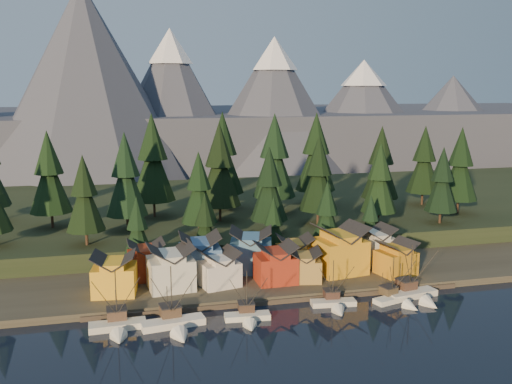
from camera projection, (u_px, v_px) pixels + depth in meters
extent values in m
plane|color=black|center=(304.00, 333.00, 103.62)|extent=(500.00, 500.00, 0.00)
cube|color=#343025|center=(254.00, 264.00, 141.70)|extent=(400.00, 50.00, 1.50)
cube|color=black|center=(219.00, 212.00, 189.06)|extent=(420.00, 100.00, 6.00)
cube|color=#4B4036|center=(280.00, 298.00, 119.29)|extent=(80.00, 4.00, 1.00)
cube|color=#4D5064|center=(174.00, 137.00, 330.17)|extent=(560.00, 160.00, 30.00)
cone|color=#4D5064|center=(85.00, 84.00, 256.95)|extent=(100.00, 100.00, 90.00)
cone|color=#4D5064|center=(171.00, 102.00, 285.01)|extent=(80.00, 80.00, 72.00)
cone|color=white|center=(170.00, 46.00, 279.95)|extent=(22.40, 22.40, 17.28)
cone|color=#4D5064|center=(274.00, 106.00, 285.40)|extent=(84.00, 84.00, 68.00)
cone|color=white|center=(274.00, 53.00, 280.63)|extent=(23.52, 23.52, 16.32)
cone|color=#4D5064|center=(362.00, 113.00, 314.26)|extent=(92.00, 92.00, 58.00)
cone|color=white|center=(364.00, 73.00, 310.18)|extent=(25.76, 25.76, 13.92)
cone|color=#4D5064|center=(451.00, 118.00, 336.43)|extent=(88.00, 88.00, 50.00)
cube|color=beige|center=(118.00, 327.00, 105.56)|extent=(10.52, 3.75, 1.76)
cone|color=beige|center=(119.00, 340.00, 100.18)|extent=(3.45, 3.69, 3.30)
cube|color=black|center=(118.00, 330.00, 105.68)|extent=(10.77, 3.81, 0.39)
cube|color=brown|center=(117.00, 314.00, 107.04)|extent=(3.66, 3.45, 1.98)
cube|color=#272524|center=(117.00, 309.00, 106.84)|extent=(3.89, 3.68, 0.22)
cylinder|color=black|center=(116.00, 296.00, 105.09)|extent=(0.20, 0.20, 9.91)
cylinder|color=black|center=(116.00, 302.00, 108.79)|extent=(0.15, 0.15, 4.85)
cube|color=silver|center=(173.00, 324.00, 106.64)|extent=(12.21, 4.99, 1.82)
cone|color=silver|center=(182.00, 338.00, 100.68)|extent=(3.93, 4.47, 3.42)
cube|color=black|center=(173.00, 328.00, 106.77)|extent=(12.50, 5.08, 0.40)
cube|color=brown|center=(170.00, 311.00, 108.30)|extent=(4.07, 3.88, 2.05)
cube|color=#272524|center=(170.00, 305.00, 108.09)|extent=(4.33, 4.13, 0.23)
cylinder|color=black|center=(171.00, 293.00, 106.20)|extent=(0.20, 0.20, 10.25)
cylinder|color=black|center=(167.00, 299.00, 110.25)|extent=(0.16, 0.16, 5.01)
cube|color=silver|center=(247.00, 317.00, 109.93)|extent=(9.01, 3.57, 1.51)
cone|color=silver|center=(251.00, 328.00, 105.23)|extent=(3.07, 3.24, 2.82)
cube|color=black|center=(247.00, 320.00, 110.03)|extent=(9.23, 3.63, 0.33)
cube|color=#453125|center=(246.00, 307.00, 111.22)|extent=(3.24, 3.07, 1.69)
cube|color=#272524|center=(246.00, 302.00, 111.05)|extent=(3.45, 3.27, 0.19)
cylinder|color=black|center=(247.00, 292.00, 109.54)|extent=(0.17, 0.17, 8.47)
cylinder|color=black|center=(245.00, 297.00, 112.75)|extent=(0.13, 0.13, 4.14)
cube|color=beige|center=(333.00, 304.00, 116.82)|extent=(9.42, 3.76, 1.49)
cone|color=beige|center=(340.00, 313.00, 111.91)|extent=(3.11, 3.41, 2.79)
cube|color=black|center=(333.00, 306.00, 116.92)|extent=(9.64, 3.83, 0.33)
cube|color=#452D24|center=(331.00, 294.00, 118.19)|extent=(3.26, 3.09, 1.67)
cube|color=#272524|center=(331.00, 290.00, 118.01)|extent=(3.46, 3.30, 0.19)
cylinder|color=black|center=(333.00, 280.00, 116.46)|extent=(0.17, 0.17, 8.37)
cylinder|color=black|center=(329.00, 285.00, 119.80)|extent=(0.13, 0.13, 4.09)
cube|color=white|center=(394.00, 300.00, 119.01)|extent=(9.79, 5.35, 1.48)
cone|color=white|center=(412.00, 308.00, 114.63)|extent=(3.58, 3.87, 2.78)
cube|color=black|center=(394.00, 302.00, 119.11)|extent=(10.02, 5.46, 0.32)
cube|color=brown|center=(389.00, 291.00, 120.20)|extent=(3.64, 3.52, 1.67)
cube|color=#272524|center=(389.00, 286.00, 120.03)|extent=(3.87, 3.75, 0.19)
cylinder|color=black|center=(393.00, 277.00, 118.59)|extent=(0.17, 0.17, 8.35)
cylinder|color=black|center=(382.00, 282.00, 121.61)|extent=(0.13, 0.13, 4.08)
cube|color=silver|center=(412.00, 295.00, 121.38)|extent=(11.51, 5.15, 1.79)
cone|color=silver|center=(431.00, 305.00, 115.87)|extent=(3.93, 4.30, 3.35)
cube|color=black|center=(412.00, 298.00, 121.50)|extent=(11.78, 5.25, 0.39)
cube|color=#4C3428|center=(406.00, 284.00, 122.89)|extent=(4.08, 3.90, 2.01)
cube|color=#272524|center=(407.00, 279.00, 122.69)|extent=(4.34, 4.16, 0.22)
cylinder|color=black|center=(411.00, 268.00, 120.90)|extent=(0.20, 0.20, 10.05)
cylinder|color=black|center=(400.00, 274.00, 124.68)|extent=(0.16, 0.16, 4.91)
cube|color=gold|center=(115.00, 280.00, 118.71)|extent=(9.59, 8.64, 6.00)
cube|color=gold|center=(114.00, 263.00, 118.04)|extent=(5.67, 8.01, 1.23)
cube|color=beige|center=(171.00, 273.00, 121.60)|extent=(10.09, 9.17, 6.73)
cube|color=beige|center=(170.00, 255.00, 120.86)|extent=(5.90, 8.59, 1.31)
cube|color=silver|center=(219.00, 273.00, 123.89)|extent=(9.47, 9.08, 5.31)
cube|color=silver|center=(218.00, 259.00, 123.30)|extent=(5.95, 8.10, 1.12)
cube|color=maroon|center=(275.00, 269.00, 125.96)|extent=(8.66, 7.67, 6.03)
cube|color=maroon|center=(276.00, 253.00, 125.30)|extent=(4.81, 7.46, 1.20)
cube|color=olive|center=(304.00, 269.00, 127.19)|extent=(8.17, 8.17, 4.94)
cube|color=olive|center=(305.00, 257.00, 126.65)|extent=(5.09, 7.41, 0.97)
cube|color=gold|center=(340.00, 256.00, 132.07)|extent=(12.06, 10.65, 7.92)
cube|color=gold|center=(340.00, 236.00, 131.21)|extent=(7.25, 9.70, 1.51)
cube|color=#BE7F1A|center=(396.00, 263.00, 131.09)|extent=(9.24, 8.52, 5.40)
cube|color=#BE7F1A|center=(396.00, 249.00, 130.50)|extent=(5.77, 7.56, 1.10)
cube|color=maroon|center=(147.00, 265.00, 128.04)|extent=(8.33, 7.49, 6.19)
cube|color=maroon|center=(146.00, 250.00, 127.37)|extent=(4.74, 7.16, 1.12)
cube|color=#3B5D8B|center=(200.00, 262.00, 128.87)|extent=(9.17, 8.63, 7.26)
cube|color=#3B5D8B|center=(200.00, 244.00, 128.09)|extent=(5.15, 8.35, 1.26)
cube|color=teal|center=(251.00, 256.00, 133.30)|extent=(11.28, 10.27, 7.15)
cube|color=teal|center=(251.00, 239.00, 132.52)|extent=(7.10, 9.01, 1.34)
cube|color=#BB8830|center=(295.00, 258.00, 134.09)|extent=(8.67, 7.37, 5.72)
cube|color=#BB8830|center=(295.00, 244.00, 133.46)|extent=(5.02, 6.91, 1.14)
cube|color=silver|center=(341.00, 253.00, 137.08)|extent=(9.00, 8.23, 6.30)
cube|color=silver|center=(341.00, 238.00, 136.39)|extent=(5.37, 7.60, 1.14)
cube|color=beige|center=(374.00, 250.00, 139.08)|extent=(8.87, 8.40, 6.67)
cube|color=beige|center=(375.00, 234.00, 138.36)|extent=(5.17, 7.92, 1.15)
cylinder|color=#332319|center=(52.00, 219.00, 155.56)|extent=(0.70, 0.70, 4.69)
cone|color=black|center=(50.00, 183.00, 153.68)|extent=(11.46, 11.46, 16.15)
cone|color=black|center=(48.00, 152.00, 152.14)|extent=(7.82, 7.82, 11.72)
cylinder|color=#332319|center=(87.00, 237.00, 138.82)|extent=(0.70, 0.70, 3.91)
cone|color=black|center=(85.00, 203.00, 137.25)|extent=(9.56, 9.56, 13.47)
cone|color=black|center=(83.00, 175.00, 135.97)|extent=(6.52, 6.52, 9.78)
cylinder|color=#332319|center=(128.00, 222.00, 152.51)|extent=(0.70, 0.70, 4.66)
cone|color=black|center=(126.00, 185.00, 150.64)|extent=(11.40, 11.40, 16.07)
cone|color=black|center=(125.00, 154.00, 149.11)|extent=(7.77, 7.77, 11.66)
cylinder|color=#332319|center=(154.00, 208.00, 168.62)|extent=(0.70, 0.70, 5.38)
cone|color=black|center=(153.00, 169.00, 166.46)|extent=(13.15, 13.15, 18.53)
cone|color=black|center=(152.00, 136.00, 164.70)|extent=(8.96, 8.96, 13.45)
cylinder|color=#332319|center=(200.00, 229.00, 147.17)|extent=(0.70, 0.70, 3.87)
cone|color=black|center=(199.00, 197.00, 145.62)|extent=(9.47, 9.47, 13.35)
cone|color=black|center=(199.00, 170.00, 144.34)|extent=(6.46, 6.46, 9.69)
cylinder|color=#332319|center=(220.00, 213.00, 163.24)|extent=(0.70, 0.70, 4.98)
cone|color=black|center=(220.00, 175.00, 161.24)|extent=(12.18, 12.18, 17.16)
cone|color=black|center=(219.00, 144.00, 159.61)|extent=(8.30, 8.30, 12.45)
cylinder|color=#332319|center=(269.00, 226.00, 149.38)|extent=(0.70, 0.70, 4.05)
cone|color=black|center=(269.00, 193.00, 147.76)|extent=(9.90, 9.90, 13.96)
cone|color=black|center=(269.00, 166.00, 146.42)|extent=(6.75, 6.75, 10.13)
cylinder|color=#332319|center=(274.00, 204.00, 174.03)|extent=(0.70, 0.70, 5.33)
cone|color=black|center=(274.00, 167.00, 171.90)|extent=(13.02, 13.02, 18.35)
cone|color=black|center=(275.00, 135.00, 170.15)|extent=(8.88, 8.88, 13.32)
cylinder|color=#332319|center=(318.00, 216.00, 159.71)|extent=(0.70, 0.70, 4.41)
cone|color=black|center=(318.00, 183.00, 157.95)|extent=(10.78, 10.78, 15.18)
cone|color=black|center=(319.00, 155.00, 156.50)|extent=(7.35, 7.35, 11.02)
cylinder|color=#332319|center=(315.00, 197.00, 185.36)|extent=(0.70, 0.70, 5.26)
cone|color=black|center=(316.00, 162.00, 183.25)|extent=(12.87, 12.87, 18.13)
cone|color=black|center=(316.00, 133.00, 181.52)|extent=(8.77, 8.77, 13.16)
cylinder|color=#332319|center=(378.00, 218.00, 158.64)|extent=(0.70, 0.70, 4.08)
cone|color=black|center=(379.00, 187.00, 157.01)|extent=(9.96, 9.96, 14.04)
cone|color=black|center=(380.00, 161.00, 155.67)|extent=(6.79, 6.79, 10.19)
cylinder|color=#332319|center=(379.00, 204.00, 175.72)|extent=(0.70, 0.70, 4.64)
cone|color=black|center=(381.00, 172.00, 173.86)|extent=(11.35, 11.35, 15.99)
cone|color=black|center=(382.00, 145.00, 172.33)|extent=(7.74, 7.74, 11.60)
cylinder|color=#332319|center=(440.00, 216.00, 160.89)|extent=(0.70, 0.70, 3.81)
cone|color=black|center=(442.00, 188.00, 159.37)|extent=(9.32, 9.32, 13.13)
cone|color=black|center=(443.00, 164.00, 158.12)|extent=(6.35, 6.35, 9.53)
cylinder|color=#332319|center=(422.00, 198.00, 185.60)|extent=(0.70, 0.70, 4.53)
cone|color=black|center=(424.00, 168.00, 183.79)|extent=(11.07, 11.07, 15.59)
cone|color=black|center=(425.00, 143.00, 182.30)|extent=(7.55, 7.55, 11.32)
cylinder|color=#332319|center=(223.00, 200.00, 180.37)|extent=(0.70, 0.70, 5.36)
cone|color=black|center=(223.00, 164.00, 178.22)|extent=(13.09, 13.09, 18.45)
cone|color=black|center=(223.00, 133.00, 176.46)|extent=(8.93, 8.93, 13.39)
cylinder|color=#332319|center=(458.00, 206.00, 173.13)|extent=(0.70, 0.70, 4.62)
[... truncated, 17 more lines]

